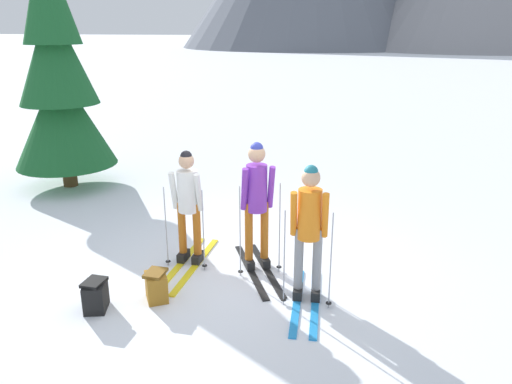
{
  "coord_description": "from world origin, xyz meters",
  "views": [
    {
      "loc": [
        1.72,
        -5.82,
        3.18
      ],
      "look_at": [
        0.15,
        0.35,
        1.05
      ],
      "focal_mm": 34.67,
      "sensor_mm": 36.0,
      "label": 1
    }
  ],
  "objects_px": {
    "skier_in_white": "(188,204)",
    "skier_in_purple": "(256,199)",
    "backpack_on_snow_front": "(156,286)",
    "backpack_on_snow_beside": "(96,295)",
    "skier_in_orange": "(309,229)",
    "pine_tree_near": "(58,79)"
  },
  "relations": [
    {
      "from": "backpack_on_snow_front",
      "to": "backpack_on_snow_beside",
      "type": "height_order",
      "value": "same"
    },
    {
      "from": "skier_in_orange",
      "to": "pine_tree_near",
      "type": "height_order",
      "value": "pine_tree_near"
    },
    {
      "from": "pine_tree_near",
      "to": "backpack_on_snow_front",
      "type": "bearing_deg",
      "value": -45.35
    },
    {
      "from": "skier_in_white",
      "to": "skier_in_purple",
      "type": "distance_m",
      "value": 0.96
    },
    {
      "from": "skier_in_purple",
      "to": "backpack_on_snow_beside",
      "type": "relative_size",
      "value": 4.68
    },
    {
      "from": "skier_in_white",
      "to": "pine_tree_near",
      "type": "xyz_separation_m",
      "value": [
        -3.77,
        2.74,
        1.34
      ]
    },
    {
      "from": "skier_in_white",
      "to": "pine_tree_near",
      "type": "height_order",
      "value": "pine_tree_near"
    },
    {
      "from": "skier_in_white",
      "to": "backpack_on_snow_front",
      "type": "height_order",
      "value": "skier_in_white"
    },
    {
      "from": "skier_in_white",
      "to": "backpack_on_snow_front",
      "type": "bearing_deg",
      "value": -91.44
    },
    {
      "from": "pine_tree_near",
      "to": "backpack_on_snow_front",
      "type": "distance_m",
      "value": 5.7
    },
    {
      "from": "skier_in_orange",
      "to": "backpack_on_snow_front",
      "type": "xyz_separation_m",
      "value": [
        -1.78,
        -0.47,
        -0.75
      ]
    },
    {
      "from": "skier_in_white",
      "to": "skier_in_orange",
      "type": "relative_size",
      "value": 1.03
    },
    {
      "from": "skier_in_white",
      "to": "skier_in_purple",
      "type": "bearing_deg",
      "value": 5.27
    },
    {
      "from": "skier_in_purple",
      "to": "skier_in_orange",
      "type": "bearing_deg",
      "value": -39.69
    },
    {
      "from": "pine_tree_near",
      "to": "backpack_on_snow_beside",
      "type": "xyz_separation_m",
      "value": [
        3.15,
        -4.17,
        -2.03
      ]
    },
    {
      "from": "skier_in_purple",
      "to": "backpack_on_snow_front",
      "type": "height_order",
      "value": "skier_in_purple"
    },
    {
      "from": "skier_in_white",
      "to": "backpack_on_snow_front",
      "type": "relative_size",
      "value": 4.41
    },
    {
      "from": "backpack_on_snow_front",
      "to": "backpack_on_snow_beside",
      "type": "relative_size",
      "value": 1.05
    },
    {
      "from": "skier_in_purple",
      "to": "pine_tree_near",
      "type": "xyz_separation_m",
      "value": [
        -4.71,
        2.65,
        1.2
      ]
    },
    {
      "from": "skier_in_purple",
      "to": "pine_tree_near",
      "type": "relative_size",
      "value": 0.37
    },
    {
      "from": "skier_in_purple",
      "to": "backpack_on_snow_beside",
      "type": "distance_m",
      "value": 2.34
    },
    {
      "from": "backpack_on_snow_front",
      "to": "pine_tree_near",
      "type": "bearing_deg",
      "value": 134.65
    }
  ]
}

